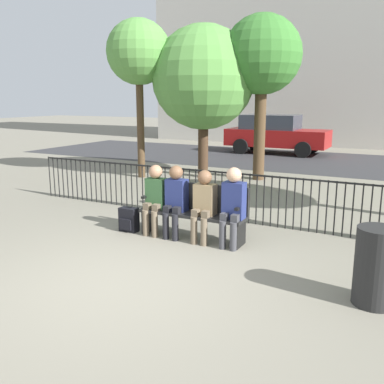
% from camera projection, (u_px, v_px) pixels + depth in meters
% --- Properties ---
extents(ground_plane, '(80.00, 80.00, 0.00)m').
position_uv_depth(ground_plane, '(122.00, 282.00, 5.48)').
color(ground_plane, gray).
extents(park_bench, '(1.83, 0.45, 0.92)m').
position_uv_depth(park_bench, '(194.00, 209.00, 7.15)').
color(park_bench, black).
rests_on(park_bench, ground).
extents(seated_person_0, '(0.34, 0.39, 1.20)m').
position_uv_depth(seated_person_0, '(155.00, 195.00, 7.30)').
color(seated_person_0, brown).
rests_on(seated_person_0, ground).
extents(seated_person_1, '(0.34, 0.39, 1.22)m').
position_uv_depth(seated_person_1, '(175.00, 197.00, 7.12)').
color(seated_person_1, black).
rests_on(seated_person_1, ground).
extents(seated_person_2, '(0.34, 0.39, 1.19)m').
position_uv_depth(seated_person_2, '(204.00, 202.00, 6.89)').
color(seated_person_2, brown).
rests_on(seated_person_2, ground).
extents(seated_person_3, '(0.34, 0.39, 1.27)m').
position_uv_depth(seated_person_3, '(233.00, 202.00, 6.66)').
color(seated_person_3, '#3D3D42').
rests_on(seated_person_3, ground).
extents(backpack, '(0.33, 0.22, 0.42)m').
position_uv_depth(backpack, '(129.00, 220.00, 7.54)').
color(backpack, black).
rests_on(backpack, ground).
extents(fence_railing, '(9.01, 0.03, 0.95)m').
position_uv_depth(fence_railing, '(222.00, 191.00, 8.18)').
color(fence_railing, black).
rests_on(fence_railing, ground).
extents(tree_0, '(2.95, 2.95, 4.35)m').
position_uv_depth(tree_0, '(203.00, 78.00, 12.19)').
color(tree_0, '#422D1E').
rests_on(tree_0, ground).
extents(tree_2, '(2.16, 2.16, 4.55)m').
position_uv_depth(tree_2, '(262.00, 57.00, 11.67)').
color(tree_2, '#4C3823').
rests_on(tree_2, ground).
extents(tree_3, '(1.83, 1.83, 4.49)m').
position_uv_depth(tree_3, '(139.00, 54.00, 12.02)').
color(tree_3, '#4C3823').
rests_on(tree_3, ground).
extents(street_surface, '(24.00, 6.00, 0.01)m').
position_uv_depth(street_surface, '(316.00, 161.00, 15.89)').
color(street_surface, '#333335').
rests_on(street_surface, ground).
extents(parked_car_0, '(4.20, 1.94, 1.62)m').
position_uv_depth(parked_car_0, '(275.00, 133.00, 18.05)').
color(parked_car_0, maroon).
rests_on(parked_car_0, ground).
extents(trash_bin, '(0.49, 0.49, 0.91)m').
position_uv_depth(trash_bin, '(376.00, 267.00, 4.81)').
color(trash_bin, black).
rests_on(trash_bin, ground).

